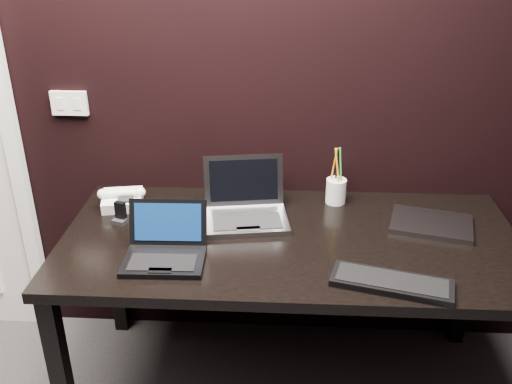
# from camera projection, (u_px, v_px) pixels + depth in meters

# --- Properties ---
(wall_back) EXTENTS (4.00, 0.00, 4.00)m
(wall_back) POSITION_uv_depth(u_px,v_px,m) (218.00, 61.00, 2.24)
(wall_back) COLOR black
(wall_back) RESTS_ON ground
(wall_switch) EXTENTS (0.15, 0.02, 0.10)m
(wall_switch) POSITION_uv_depth(u_px,v_px,m) (69.00, 103.00, 2.34)
(wall_switch) COLOR silver
(wall_switch) RESTS_ON wall_back
(desk) EXTENTS (1.70, 0.80, 0.74)m
(desk) POSITION_uv_depth(u_px,v_px,m) (290.00, 255.00, 2.15)
(desk) COLOR black
(desk) RESTS_ON ground
(netbook) EXTENTS (0.28, 0.25, 0.18)m
(netbook) POSITION_uv_depth(u_px,v_px,m) (165.00, 250.00, 1.97)
(netbook) COLOR black
(netbook) RESTS_ON desk
(silver_laptop) EXTENTS (0.36, 0.33, 0.22)m
(silver_laptop) POSITION_uv_depth(u_px,v_px,m) (246.00, 209.00, 2.23)
(silver_laptop) COLOR #96979B
(silver_laptop) RESTS_ON desk
(ext_keyboard) EXTENTS (0.41, 0.22, 0.02)m
(ext_keyboard) POSITION_uv_depth(u_px,v_px,m) (392.00, 283.00, 1.84)
(ext_keyboard) COLOR black
(ext_keyboard) RESTS_ON desk
(closed_laptop) EXTENTS (0.34, 0.28, 0.02)m
(closed_laptop) POSITION_uv_depth(u_px,v_px,m) (431.00, 224.00, 2.19)
(closed_laptop) COLOR gray
(closed_laptop) RESTS_ON desk
(desk_phone) EXTENTS (0.20, 0.17, 0.09)m
(desk_phone) POSITION_uv_depth(u_px,v_px,m) (122.00, 199.00, 2.32)
(desk_phone) COLOR silver
(desk_phone) RESTS_ON desk
(mobile_phone) EXTENTS (0.06, 0.05, 0.09)m
(mobile_phone) POSITION_uv_depth(u_px,v_px,m) (120.00, 215.00, 2.20)
(mobile_phone) COLOR black
(mobile_phone) RESTS_ON desk
(pen_cup) EXTENTS (0.11, 0.11, 0.24)m
(pen_cup) POSITION_uv_depth(u_px,v_px,m) (336.00, 190.00, 2.35)
(pen_cup) COLOR silver
(pen_cup) RESTS_ON desk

